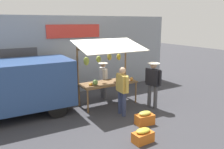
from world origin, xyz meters
The scene contains 8 objects.
ground_plane centered at (0.00, 0.00, 0.00)m, with size 40.00×40.00×0.00m, color #38383D.
street_backdrop centered at (0.07, -2.20, 1.70)m, with size 9.00×0.30×3.40m.
market_stall centered at (0.01, -0.02, 1.54)m, with size 2.50×1.46×2.50m.
vendor_with_sunhat centered at (-0.20, -0.75, 0.89)m, with size 0.39×0.66×1.53m.
shopper_in_striped_shirt centered at (-1.27, 1.12, 1.03)m, with size 0.45×0.71×1.72m.
shopper_with_ponytail centered at (0.09, 1.13, 0.97)m, with size 0.25×0.71×1.68m.
produce_crate_near centered at (0.62, 2.97, 0.18)m, with size 0.57×0.36×0.39m.
produce_crate_side centered at (-0.10, 2.15, 0.20)m, with size 0.60×0.39×0.43m.
Camera 1 is at (4.15, 7.31, 3.15)m, focal length 36.49 mm.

